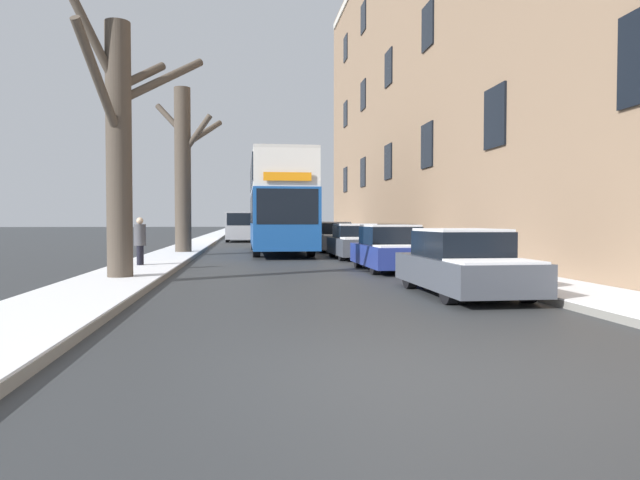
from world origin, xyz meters
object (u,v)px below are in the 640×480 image
object	(u,v)px
parked_car_3	(334,238)
parked_car_1	(391,249)
parked_car_2	(355,242)
parked_car_0	(462,264)
bare_tree_left_1	(184,168)
double_decker_bus	(279,200)
oncoming_van	(240,226)
bare_tree_left_0	(119,138)
pedestrian_left_sidewalk	(140,241)

from	to	relation	value
parked_car_3	parked_car_1	bearing A→B (deg)	-90.00
parked_car_2	parked_car_0	bearing A→B (deg)	-90.00
parked_car_0	parked_car_1	distance (m)	5.71
parked_car_1	parked_car_3	xyz separation A→B (m)	(0.00, 11.10, 0.04)
bare_tree_left_1	double_decker_bus	xyz separation A→B (m)	(4.24, 1.36, -1.35)
parked_car_1	parked_car_2	size ratio (longest dim) A/B	0.98
parked_car_0	parked_car_3	bearing A→B (deg)	90.00
parked_car_3	oncoming_van	xyz separation A→B (m)	(-4.72, 14.60, 0.51)
bare_tree_left_0	parked_car_0	distance (m)	8.38
parked_car_0	pedestrian_left_sidewalk	size ratio (longest dim) A/B	2.55
bare_tree_left_0	parked_car_1	size ratio (longest dim) A/B	1.83
parked_car_0	parked_car_3	world-z (taller)	parked_car_3
bare_tree_left_0	parked_car_3	world-z (taller)	bare_tree_left_0
bare_tree_left_0	parked_car_1	bearing A→B (deg)	19.82
double_decker_bus	oncoming_van	bearing A→B (deg)	97.28
parked_car_2	pedestrian_left_sidewalk	world-z (taller)	pedestrian_left_sidewalk
bare_tree_left_1	pedestrian_left_sidewalk	xyz separation A→B (m)	(-0.50, -7.70, -2.95)
bare_tree_left_1	parked_car_2	world-z (taller)	bare_tree_left_1
parked_car_2	parked_car_3	world-z (taller)	parked_car_3
parked_car_1	parked_car_2	world-z (taller)	parked_car_2
double_decker_bus	parked_car_2	distance (m)	5.66
oncoming_van	parked_car_1	bearing A→B (deg)	-79.60
bare_tree_left_0	bare_tree_left_1	world-z (taller)	bare_tree_left_0
bare_tree_left_1	parked_car_2	size ratio (longest dim) A/B	1.78
parked_car_0	parked_car_2	world-z (taller)	parked_car_2
double_decker_bus	parked_car_3	distance (m)	3.40
parked_car_0	parked_car_2	size ratio (longest dim) A/B	1.00
double_decker_bus	parked_car_1	distance (m)	10.72
bare_tree_left_0	bare_tree_left_1	xyz separation A→B (m)	(0.29, 11.45, 0.39)
bare_tree_left_1	parked_car_0	xyz separation A→B (m)	(6.98, -14.54, -3.21)
parked_car_2	parked_car_3	distance (m)	5.51
parked_car_3	parked_car_2	bearing A→B (deg)	-90.00
oncoming_van	bare_tree_left_0	bearing A→B (deg)	-95.14
parked_car_0	pedestrian_left_sidewalk	xyz separation A→B (m)	(-7.48, 6.84, 0.26)
parked_car_3	oncoming_van	world-z (taller)	oncoming_van
parked_car_2	parked_car_3	bearing A→B (deg)	90.00
bare_tree_left_1	pedestrian_left_sidewalk	size ratio (longest dim) A/B	4.56
pedestrian_left_sidewalk	bare_tree_left_1	bearing A→B (deg)	-178.24
parked_car_0	pedestrian_left_sidewalk	distance (m)	10.14
parked_car_1	pedestrian_left_sidewalk	world-z (taller)	pedestrian_left_sidewalk
double_decker_bus	parked_car_0	xyz separation A→B (m)	(2.74, -15.91, -1.86)
pedestrian_left_sidewalk	parked_car_1	bearing A→B (deg)	86.88
bare_tree_left_1	parked_car_3	xyz separation A→B (m)	(6.98, 2.27, -3.15)
double_decker_bus	parked_car_1	world-z (taller)	double_decker_bus
double_decker_bus	parked_car_0	world-z (taller)	double_decker_bus
parked_car_0	parked_car_1	xyz separation A→B (m)	(0.00, 5.71, 0.02)
double_decker_bus	pedestrian_left_sidewalk	world-z (taller)	double_decker_bus
parked_car_0	parked_car_2	xyz separation A→B (m)	(0.00, 11.30, 0.03)
parked_car_1	pedestrian_left_sidewalk	distance (m)	7.57
parked_car_1	parked_car_2	xyz separation A→B (m)	(0.00, 5.59, 0.01)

